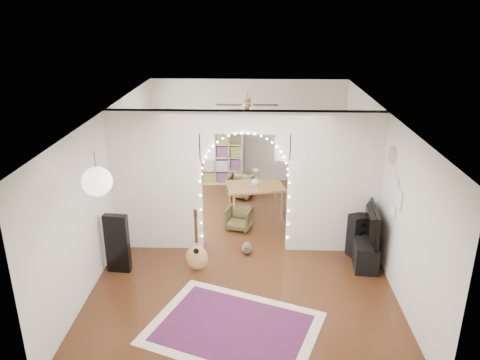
{
  "coord_description": "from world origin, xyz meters",
  "views": [
    {
      "loc": [
        0.19,
        -8.12,
        4.44
      ],
      "look_at": [
        -0.1,
        0.3,
        1.28
      ],
      "focal_mm": 35.0,
      "sensor_mm": 36.0,
      "label": 1
    }
  ],
  "objects_px": {
    "acoustic_guitar": "(197,248)",
    "dining_chair_right": "(240,186)",
    "media_console": "(364,250)",
    "dining_table": "(256,188)",
    "dining_chair_left": "(239,218)",
    "bookcase": "(216,156)",
    "floor_speaker": "(358,236)"
  },
  "relations": [
    {
      "from": "acoustic_guitar",
      "to": "bookcase",
      "type": "xyz_separation_m",
      "value": [
        -0.03,
        4.39,
        0.3
      ]
    },
    {
      "from": "acoustic_guitar",
      "to": "dining_chair_right",
      "type": "xyz_separation_m",
      "value": [
        0.65,
        3.47,
        -0.17
      ]
    },
    {
      "from": "floor_speaker",
      "to": "dining_chair_left",
      "type": "distance_m",
      "value": 2.5
    },
    {
      "from": "dining_table",
      "to": "dining_chair_right",
      "type": "relative_size",
      "value": 2.27
    },
    {
      "from": "bookcase",
      "to": "dining_table",
      "type": "xyz_separation_m",
      "value": [
        1.05,
        -2.11,
        -0.05
      ]
    },
    {
      "from": "dining_table",
      "to": "bookcase",
      "type": "bearing_deg",
      "value": 105.41
    },
    {
      "from": "dining_chair_left",
      "to": "dining_chair_right",
      "type": "distance_m",
      "value": 1.77
    },
    {
      "from": "media_console",
      "to": "dining_chair_left",
      "type": "height_order",
      "value": "media_console"
    },
    {
      "from": "media_console",
      "to": "acoustic_guitar",
      "type": "bearing_deg",
      "value": -168.0
    },
    {
      "from": "media_console",
      "to": "bookcase",
      "type": "xyz_separation_m",
      "value": [
        -3.05,
        4.01,
        0.48
      ]
    },
    {
      "from": "floor_speaker",
      "to": "dining_chair_left",
      "type": "bearing_deg",
      "value": 132.73
    },
    {
      "from": "dining_table",
      "to": "dining_chair_left",
      "type": "relative_size",
      "value": 2.6
    },
    {
      "from": "bookcase",
      "to": "dining_chair_left",
      "type": "distance_m",
      "value": 2.83
    },
    {
      "from": "dining_chair_left",
      "to": "bookcase",
      "type": "bearing_deg",
      "value": 120.05
    },
    {
      "from": "acoustic_guitar",
      "to": "floor_speaker",
      "type": "height_order",
      "value": "acoustic_guitar"
    },
    {
      "from": "dining_table",
      "to": "dining_chair_right",
      "type": "distance_m",
      "value": 1.31
    },
    {
      "from": "bookcase",
      "to": "floor_speaker",
      "type": "bearing_deg",
      "value": -54.88
    },
    {
      "from": "floor_speaker",
      "to": "dining_chair_right",
      "type": "height_order",
      "value": "floor_speaker"
    },
    {
      "from": "bookcase",
      "to": "dining_chair_right",
      "type": "height_order",
      "value": "bookcase"
    },
    {
      "from": "dining_chair_right",
      "to": "dining_table",
      "type": "bearing_deg",
      "value": -57.2
    },
    {
      "from": "bookcase",
      "to": "dining_chair_right",
      "type": "distance_m",
      "value": 1.24
    },
    {
      "from": "dining_chair_left",
      "to": "dining_chair_right",
      "type": "relative_size",
      "value": 0.87
    },
    {
      "from": "acoustic_guitar",
      "to": "media_console",
      "type": "xyz_separation_m",
      "value": [
        3.02,
        0.38,
        -0.19
      ]
    },
    {
      "from": "acoustic_guitar",
      "to": "media_console",
      "type": "relative_size",
      "value": 1.0
    },
    {
      "from": "dining_chair_right",
      "to": "media_console",
      "type": "bearing_deg",
      "value": -37.08
    },
    {
      "from": "floor_speaker",
      "to": "media_console",
      "type": "bearing_deg",
      "value": -94.32
    },
    {
      "from": "media_console",
      "to": "dining_chair_right",
      "type": "xyz_separation_m",
      "value": [
        -2.37,
        3.09,
        0.02
      ]
    },
    {
      "from": "floor_speaker",
      "to": "dining_chair_left",
      "type": "relative_size",
      "value": 1.6
    },
    {
      "from": "floor_speaker",
      "to": "media_console",
      "type": "distance_m",
      "value": 0.31
    },
    {
      "from": "bookcase",
      "to": "dining_chair_right",
      "type": "bearing_deg",
      "value": -56.87
    },
    {
      "from": "acoustic_guitar",
      "to": "dining_chair_left",
      "type": "height_order",
      "value": "acoustic_guitar"
    },
    {
      "from": "acoustic_guitar",
      "to": "dining_chair_left",
      "type": "distance_m",
      "value": 1.84
    }
  ]
}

